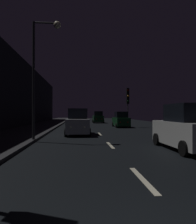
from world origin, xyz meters
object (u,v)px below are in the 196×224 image
(streetlamp_overhead, at_px, (41,62))
(car_parked_right_near, at_px, (187,129))
(car_approaching_headlights, at_px, (78,123))
(car_parked_right_far, at_px, (121,120))
(car_distant_taillights, at_px, (98,118))
(traffic_light_far_right, at_px, (128,99))

(streetlamp_overhead, xyz_separation_m, car_parked_right_near, (7.34, -3.36, -3.84))
(streetlamp_overhead, bearing_deg, car_approaching_headlights, 61.53)
(car_parked_right_far, bearing_deg, car_approaching_headlights, 148.20)
(streetlamp_overhead, xyz_separation_m, car_distant_taillights, (5.50, 23.54, -3.90))
(traffic_light_far_right, xyz_separation_m, car_distant_taillights, (-2.63, 11.44, -2.52))
(car_approaching_headlights, height_order, car_parked_right_far, car_approaching_headlights)
(traffic_light_far_right, relative_size, streetlamp_overhead, 0.65)
(traffic_light_far_right, bearing_deg, car_parked_right_near, -4.29)
(traffic_light_far_right, height_order, car_approaching_headlights, traffic_light_far_right)
(car_parked_right_far, bearing_deg, car_distant_taillights, 9.28)
(traffic_light_far_right, relative_size, car_approaching_headlights, 1.15)
(car_distant_taillights, distance_m, car_parked_right_near, 26.97)
(streetlamp_overhead, bearing_deg, car_parked_right_near, -24.62)
(car_approaching_headlights, distance_m, car_parked_right_near, 8.98)
(car_distant_taillights, height_order, car_parked_right_far, car_distant_taillights)
(car_parked_right_far, bearing_deg, car_parked_right_near, -180.00)
(car_distant_taillights, bearing_deg, car_parked_right_near, -176.11)
(streetlamp_overhead, relative_size, car_approaching_headlights, 1.77)
(car_approaching_headlights, bearing_deg, car_distant_taillights, 170.29)
(car_parked_right_near, bearing_deg, car_distant_taillights, 3.89)
(car_approaching_headlights, height_order, car_parked_right_near, car_parked_right_near)
(traffic_light_far_right, height_order, car_parked_right_far, traffic_light_far_right)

